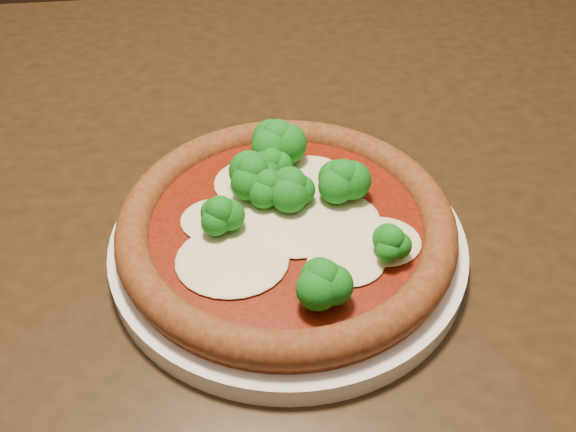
{
  "coord_description": "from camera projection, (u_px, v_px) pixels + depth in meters",
  "views": [
    {
      "loc": [
        0.14,
        -0.66,
        1.13
      ],
      "look_at": [
        0.14,
        -0.3,
        0.79
      ],
      "focal_mm": 40.0,
      "sensor_mm": 36.0,
      "label": 1
    }
  ],
  "objects": [
    {
      "name": "floor",
      "position": [
        214.0,
        410.0,
        1.25
      ],
      "size": [
        4.0,
        4.0,
        0.0
      ],
      "primitive_type": "plane",
      "color": "black",
      "rests_on": "ground"
    },
    {
      "name": "dining_table",
      "position": [
        234.0,
        274.0,
        0.64
      ],
      "size": [
        1.21,
        1.0,
        0.75
      ],
      "rotation": [
        0.0,
        0.0,
        0.11
      ],
      "color": "black",
      "rests_on": "floor"
    },
    {
      "name": "plate",
      "position": [
        288.0,
        244.0,
        0.52
      ],
      "size": [
        0.28,
        0.28,
        0.02
      ],
      "primitive_type": "cylinder",
      "color": "white",
      "rests_on": "dining_table"
    },
    {
      "name": "pizza",
      "position": [
        287.0,
        219.0,
        0.51
      ],
      "size": [
        0.27,
        0.27,
        0.06
      ],
      "rotation": [
        0.0,
        0.0,
        -0.26
      ],
      "color": "brown",
      "rests_on": "plate"
    }
  ]
}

